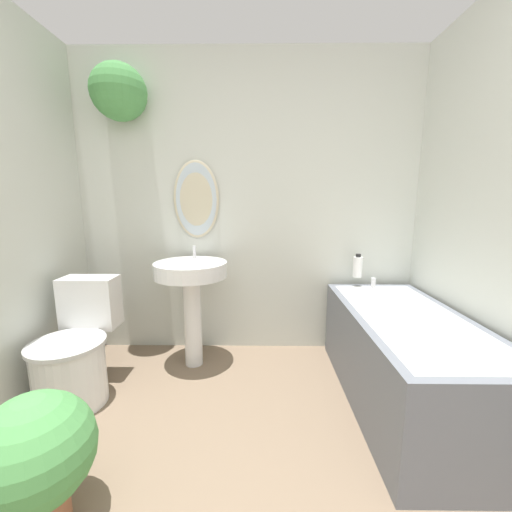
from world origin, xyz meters
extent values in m
cube|color=silver|center=(0.00, 2.30, 1.20)|extent=(2.83, 0.06, 2.40)
ellipsoid|color=beige|center=(-0.41, 2.25, 1.26)|extent=(0.37, 0.02, 0.61)
ellipsoid|color=silver|center=(-0.41, 2.25, 1.26)|extent=(0.33, 0.01, 0.57)
cylinder|color=#9E6042|center=(-0.93, 2.15, 2.12)|extent=(0.18, 0.18, 0.10)
sphere|color=#4C934C|center=(-0.93, 2.15, 2.03)|extent=(0.40, 0.40, 0.40)
cylinder|color=white|center=(-1.07, 1.46, 0.19)|extent=(0.41, 0.41, 0.39)
cylinder|color=silver|center=(-1.07, 1.46, 0.40)|extent=(0.44, 0.44, 0.02)
cube|color=white|center=(-1.07, 1.76, 0.56)|extent=(0.36, 0.19, 0.35)
cylinder|color=white|center=(-0.41, 1.96, 0.35)|extent=(0.13, 0.13, 0.70)
cylinder|color=white|center=(-0.41, 1.96, 0.75)|extent=(0.54, 0.54, 0.11)
cylinder|color=silver|center=(-0.41, 2.11, 0.86)|extent=(0.02, 0.02, 0.10)
cube|color=slate|center=(1.00, 1.51, 0.29)|extent=(0.67, 1.42, 0.57)
cube|color=white|center=(1.00, 1.51, 0.55)|extent=(0.57, 1.32, 0.04)
cylinder|color=silver|center=(1.00, 2.12, 0.61)|extent=(0.04, 0.04, 0.08)
cylinder|color=white|center=(0.88, 2.15, 0.73)|extent=(0.07, 0.07, 0.16)
cylinder|color=black|center=(0.88, 2.15, 0.83)|extent=(0.04, 0.04, 0.02)
cylinder|color=#9E6042|center=(-0.74, 0.72, 0.08)|extent=(0.19, 0.19, 0.16)
sphere|color=#4C934C|center=(-0.74, 0.72, 0.34)|extent=(0.43, 0.43, 0.43)
camera|label=1|loc=(0.09, -0.29, 1.26)|focal=22.00mm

